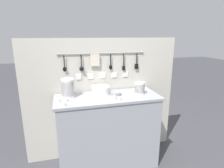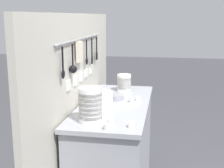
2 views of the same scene
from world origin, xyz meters
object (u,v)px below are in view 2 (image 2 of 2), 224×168
at_px(bowl_stack_short_front, 124,83).
at_px(cup_beside_plates, 111,122).
at_px(bowl_stack_nested_right, 90,105).
at_px(cup_mid_row, 131,125).
at_px(cup_by_caddy, 132,100).
at_px(cup_back_right, 138,99).
at_px(plate_stack, 98,98).
at_px(cup_centre, 107,127).
at_px(steel_mixing_bowl, 116,97).

xyz_separation_m(bowl_stack_short_front, cup_beside_plates, (-0.89, -0.04, -0.06)).
height_order(bowl_stack_nested_right, cup_mid_row, bowl_stack_nested_right).
bearing_deg(cup_mid_row, cup_by_caddy, 6.03).
xyz_separation_m(cup_mid_row, cup_back_right, (0.61, 0.02, 0.00)).
xyz_separation_m(bowl_stack_short_front, plate_stack, (-0.46, 0.14, -0.03)).
distance_m(cup_centre, cup_back_right, 0.68).
height_order(cup_beside_plates, cup_back_right, same).
xyz_separation_m(bowl_stack_nested_right, cup_centre, (-0.11, -0.13, -0.09)).
height_order(plate_stack, cup_centre, plate_stack).
distance_m(plate_stack, cup_back_right, 0.33).
bearing_deg(cup_beside_plates, cup_back_right, -10.94).
bearing_deg(steel_mixing_bowl, plate_stack, 145.99).
relative_size(bowl_stack_nested_right, cup_centre, 5.60).
relative_size(bowl_stack_short_front, cup_mid_row, 3.79).
bearing_deg(bowl_stack_nested_right, cup_centre, -131.56).
relative_size(bowl_stack_nested_right, cup_back_right, 5.60).
bearing_deg(bowl_stack_short_front, cup_back_right, -153.58).
bearing_deg(steel_mixing_bowl, bowl_stack_short_front, -5.03).
height_order(cup_centre, cup_by_caddy, same).
bearing_deg(cup_by_caddy, bowl_stack_nested_right, 157.97).
height_order(bowl_stack_nested_right, plate_stack, bowl_stack_nested_right).
relative_size(plate_stack, cup_by_caddy, 5.69).
xyz_separation_m(cup_back_right, cup_by_caddy, (-0.05, 0.04, 0.00)).
height_order(plate_stack, steel_mixing_bowl, plate_stack).
bearing_deg(cup_back_right, bowl_stack_short_front, 26.42).
distance_m(bowl_stack_short_front, plate_stack, 0.48).
relative_size(bowl_stack_nested_right, bowl_stack_short_front, 1.48).
bearing_deg(steel_mixing_bowl, cup_beside_plates, -173.56).
relative_size(cup_centre, cup_beside_plates, 1.00).
xyz_separation_m(plate_stack, cup_back_right, (0.15, -0.29, -0.03)).
height_order(steel_mixing_bowl, cup_by_caddy, steel_mixing_bowl).
bearing_deg(cup_back_right, cup_centre, 169.71).
bearing_deg(cup_back_right, cup_mid_row, -178.49).
distance_m(bowl_stack_nested_right, bowl_stack_short_front, 0.87).
height_order(plate_stack, cup_beside_plates, plate_stack).
xyz_separation_m(cup_mid_row, cup_beside_plates, (0.03, 0.13, 0.00)).
bearing_deg(cup_centre, cup_mid_row, -67.55).
xyz_separation_m(bowl_stack_nested_right, cup_mid_row, (-0.06, -0.27, -0.09)).
bearing_deg(steel_mixing_bowl, bowl_stack_nested_right, 173.00).
height_order(bowl_stack_nested_right, cup_centre, bowl_stack_nested_right).
bearing_deg(cup_beside_plates, bowl_stack_short_front, 2.60).
bearing_deg(plate_stack, bowl_stack_short_front, -16.49).
relative_size(bowl_stack_short_front, steel_mixing_bowl, 1.19).
bearing_deg(cup_mid_row, bowl_stack_nested_right, 77.97).
xyz_separation_m(steel_mixing_bowl, cup_centre, (-0.68, -0.06, -0.00)).
distance_m(bowl_stack_nested_right, plate_stack, 0.41).
xyz_separation_m(plate_stack, cup_mid_row, (-0.46, -0.31, -0.03)).
bearing_deg(bowl_stack_nested_right, cup_beside_plates, -101.83).
xyz_separation_m(bowl_stack_short_front, cup_centre, (-0.98, -0.03, -0.06)).
relative_size(cup_centre, cup_back_right, 1.00).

